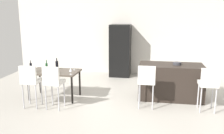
{
  "coord_description": "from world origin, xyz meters",
  "views": [
    {
      "loc": [
        0.19,
        -5.72,
        2.24
      ],
      "look_at": [
        -0.85,
        0.37,
        0.85
      ],
      "focal_mm": 38.73,
      "sensor_mm": 36.0,
      "label": 1
    }
  ],
  "objects": [
    {
      "name": "kitchen_island",
      "position": [
        0.68,
        0.61,
        0.46
      ],
      "size": [
        1.65,
        0.82,
        0.92
      ],
      "primitive_type": "cube",
      "color": "black",
      "rests_on": "ground_plane"
    },
    {
      "name": "dining_chair_far",
      "position": [
        -2.07,
        -0.63,
        0.7
      ],
      "size": [
        0.42,
        0.42,
        1.05
      ],
      "color": "silver",
      "rests_on": "ground_plane"
    },
    {
      "name": "bar_chair_left",
      "position": [
        0.07,
        -0.18,
        0.7
      ],
      "size": [
        0.4,
        0.4,
        1.05
      ],
      "color": "silver",
      "rests_on": "ground_plane"
    },
    {
      "name": "wine_bottle_inner",
      "position": [
        -2.55,
        0.1,
        0.85
      ],
      "size": [
        0.06,
        0.06,
        0.3
      ],
      "color": "#194723",
      "rests_on": "dining_table"
    },
    {
      "name": "dining_chair_near",
      "position": [
        -2.64,
        -0.63,
        0.7
      ],
      "size": [
        0.42,
        0.42,
        1.05
      ],
      "color": "silver",
      "rests_on": "ground_plane"
    },
    {
      "name": "wine_bottle_right",
      "position": [
        -2.37,
        0.35,
        0.86
      ],
      "size": [
        0.08,
        0.08,
        0.3
      ],
      "color": "black",
      "rests_on": "dining_table"
    },
    {
      "name": "ground_plane",
      "position": [
        0.0,
        0.0,
        0.0
      ],
      "size": [
        10.0,
        10.0,
        0.0
      ],
      "primitive_type": "plane",
      "color": "#ADA89E"
    },
    {
      "name": "wine_bottle_middle",
      "position": [
        -2.88,
        -0.12,
        0.87
      ],
      "size": [
        0.06,
        0.06,
        0.31
      ],
      "color": "black",
      "rests_on": "dining_table"
    },
    {
      "name": "wine_glass_far",
      "position": [
        -1.8,
        -0.18,
        0.86
      ],
      "size": [
        0.07,
        0.07,
        0.17
      ],
      "color": "silver",
      "rests_on": "dining_table"
    },
    {
      "name": "wine_glass_left",
      "position": [
        -1.87,
        0.31,
        0.86
      ],
      "size": [
        0.07,
        0.07,
        0.17
      ],
      "color": "silver",
      "rests_on": "dining_table"
    },
    {
      "name": "dining_table",
      "position": [
        -2.36,
        0.12,
        0.66
      ],
      "size": [
        1.29,
        0.77,
        0.74
      ],
      "color": "#4C4238",
      "rests_on": "ground_plane"
    },
    {
      "name": "back_wall",
      "position": [
        0.0,
        3.2,
        1.45
      ],
      "size": [
        10.0,
        0.12,
        2.9
      ],
      "primitive_type": "cube",
      "color": "beige",
      "rests_on": "ground_plane"
    },
    {
      "name": "refrigerator",
      "position": [
        -0.96,
        2.76,
        0.92
      ],
      "size": [
        0.72,
        0.68,
        1.84
      ],
      "primitive_type": "cube",
      "color": "black",
      "rests_on": "ground_plane"
    },
    {
      "name": "fruit_bowl",
      "position": [
        0.82,
        0.6,
        0.96
      ],
      "size": [
        0.21,
        0.21,
        0.07
      ],
      "primitive_type": "cylinder",
      "color": "#333338",
      "rests_on": "kitchen_island"
    },
    {
      "name": "wine_glass_near",
      "position": [
        -2.2,
        -0.08,
        0.86
      ],
      "size": [
        0.07,
        0.07,
        0.17
      ],
      "color": "silver",
      "rests_on": "dining_table"
    },
    {
      "name": "bar_chair_middle",
      "position": [
        1.46,
        -0.18,
        0.7
      ],
      "size": [
        0.4,
        0.4,
        1.05
      ],
      "color": "silver",
      "rests_on": "ground_plane"
    }
  ]
}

